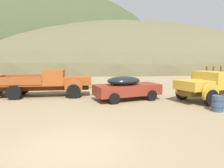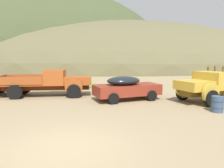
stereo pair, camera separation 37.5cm
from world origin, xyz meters
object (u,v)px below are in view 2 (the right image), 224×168
oil_drum_foreground (217,104)px  truck_faded_yellow (212,86)px  car_rust_red (129,87)px  truck_oxide_orange (54,82)px

oil_drum_foreground → truck_faded_yellow: bearing=65.3°
car_rust_red → truck_faded_yellow: size_ratio=0.80×
truck_oxide_orange → truck_faded_yellow: 10.72m
car_rust_red → truck_faded_yellow: truck_faded_yellow is taller
truck_oxide_orange → car_rust_red: bearing=-20.8°
truck_oxide_orange → oil_drum_foreground: size_ratio=7.75×
car_rust_red → oil_drum_foreground: size_ratio=5.82×
truck_faded_yellow → oil_drum_foreground: size_ratio=7.25×
car_rust_red → oil_drum_foreground: 5.34m
car_rust_red → oil_drum_foreground: car_rust_red is taller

